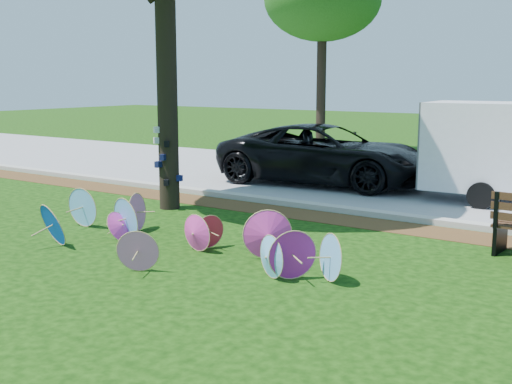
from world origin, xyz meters
TOP-DOWN VIEW (x-y plane):
  - ground at (0.00, 0.00)m, footprint 90.00×90.00m
  - mulch_strip at (0.00, 4.50)m, footprint 90.00×1.00m
  - curb at (0.00, 5.20)m, footprint 90.00×0.30m
  - street at (0.00, 9.35)m, footprint 90.00×8.00m
  - parasol_pile at (-0.33, 0.77)m, footprint 6.27×2.45m
  - black_van at (-1.53, 8.33)m, footprint 6.01×3.19m
  - cargo_trailer at (2.88, 8.12)m, footprint 2.96×1.97m

SIDE VIEW (x-z plane):
  - ground at x=0.00m, z-range 0.00..0.00m
  - mulch_strip at x=0.00m, z-range 0.00..0.01m
  - street at x=0.00m, z-range 0.00..0.01m
  - curb at x=0.00m, z-range 0.00..0.12m
  - parasol_pile at x=-0.33m, z-range -0.04..0.76m
  - black_van at x=-1.53m, z-range 0.00..1.61m
  - cargo_trailer at x=2.88m, z-range 0.00..2.60m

